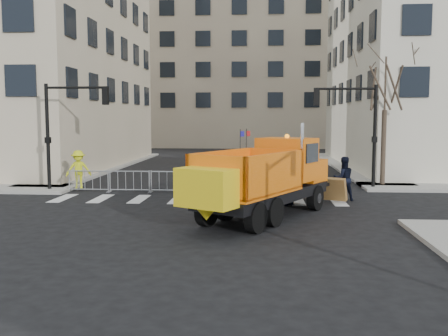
# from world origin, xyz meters

# --- Properties ---
(ground) EXTENTS (120.00, 120.00, 0.00)m
(ground) POSITION_xyz_m (0.00, 0.00, 0.00)
(ground) COLOR black
(ground) RESTS_ON ground
(sidewalk_back) EXTENTS (64.00, 5.00, 0.15)m
(sidewalk_back) POSITION_xyz_m (0.00, 8.50, 0.07)
(sidewalk_back) COLOR gray
(sidewalk_back) RESTS_ON ground
(building_far) EXTENTS (30.00, 18.00, 24.00)m
(building_far) POSITION_xyz_m (0.00, 52.00, 12.00)
(building_far) COLOR tan
(building_far) RESTS_ON ground
(traffic_light_left) EXTENTS (0.18, 0.18, 5.40)m
(traffic_light_left) POSITION_xyz_m (-8.00, 7.50, 2.70)
(traffic_light_left) COLOR black
(traffic_light_left) RESTS_ON ground
(traffic_light_right) EXTENTS (0.18, 0.18, 5.40)m
(traffic_light_right) POSITION_xyz_m (8.50, 9.50, 2.70)
(traffic_light_right) COLOR black
(traffic_light_right) RESTS_ON ground
(crowd_barriers) EXTENTS (12.60, 0.60, 1.10)m
(crowd_barriers) POSITION_xyz_m (-0.75, 7.60, 0.55)
(crowd_barriers) COLOR #9EA0A5
(crowd_barriers) RESTS_ON ground
(street_tree) EXTENTS (3.00, 3.00, 7.50)m
(street_tree) POSITION_xyz_m (9.20, 10.50, 3.75)
(street_tree) COLOR #382B21
(street_tree) RESTS_ON ground
(plow_truck) EXTENTS (6.51, 9.10, 3.52)m
(plow_truck) POSITION_xyz_m (2.73, 1.50, 1.57)
(plow_truck) COLOR black
(plow_truck) RESTS_ON ground
(cop_a) EXTENTS (0.78, 0.60, 1.89)m
(cop_a) POSITION_xyz_m (3.78, 5.77, 0.94)
(cop_a) COLOR black
(cop_a) RESTS_ON ground
(cop_b) EXTENTS (1.09, 0.92, 1.98)m
(cop_b) POSITION_xyz_m (6.36, 5.82, 0.99)
(cop_b) COLOR black
(cop_b) RESTS_ON ground
(cop_c) EXTENTS (1.17, 1.02, 1.89)m
(cop_c) POSITION_xyz_m (3.89, 4.39, 0.94)
(cop_c) COLOR black
(cop_c) RESTS_ON ground
(worker) EXTENTS (1.40, 1.06, 1.93)m
(worker) POSITION_xyz_m (-6.57, 7.76, 1.11)
(worker) COLOR yellow
(worker) RESTS_ON sidewalk_back
(newspaper_box) EXTENTS (0.48, 0.43, 1.10)m
(newspaper_box) POSITION_xyz_m (5.25, 9.47, 0.70)
(newspaper_box) COLOR #AC0D23
(newspaper_box) RESTS_ON sidewalk_back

